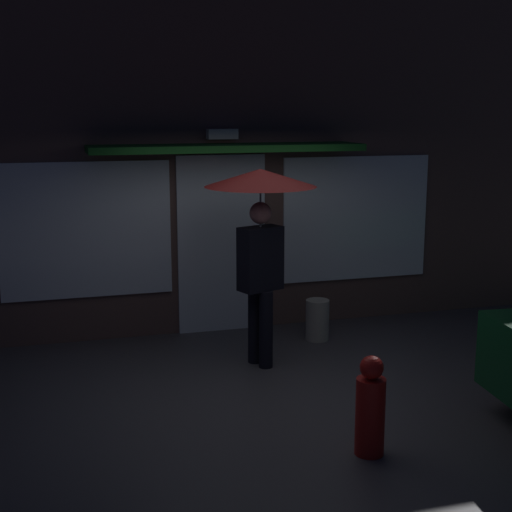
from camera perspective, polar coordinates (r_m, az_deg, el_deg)
ground_plane at (r=7.33m, az=1.45°, el=-10.61°), size 18.00×18.00×0.00m
building_facade at (r=9.08m, az=-2.98°, el=7.24°), size 10.76×1.00×4.21m
person_with_umbrella at (r=7.68m, az=0.35°, el=3.57°), size 1.18×1.18×2.14m
sidewalk_bollard at (r=8.88m, az=4.80°, el=-4.98°), size 0.28×0.28×0.49m
fire_hydrant at (r=6.06m, az=8.90°, el=-11.67°), size 0.24×0.24×0.83m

